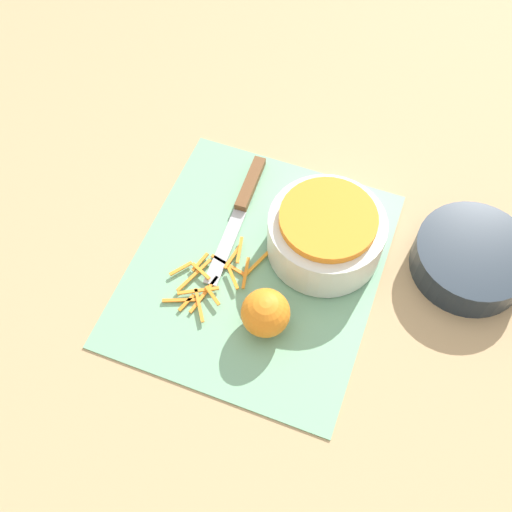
{
  "coord_description": "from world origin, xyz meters",
  "views": [
    {
      "loc": [
        0.44,
        0.17,
        0.82
      ],
      "look_at": [
        0.0,
        0.0,
        0.04
      ],
      "focal_mm": 42.0,
      "sensor_mm": 36.0,
      "label": 1
    }
  ],
  "objects_px": {
    "orange_left": "(265,313)",
    "knife": "(245,197)",
    "bowl_speckled": "(326,233)",
    "bowl_dark": "(471,258)"
  },
  "relations": [
    {
      "from": "bowl_dark",
      "to": "orange_left",
      "type": "bearing_deg",
      "value": -51.92
    },
    {
      "from": "bowl_speckled",
      "to": "knife",
      "type": "distance_m",
      "value": 0.16
    },
    {
      "from": "knife",
      "to": "orange_left",
      "type": "relative_size",
      "value": 3.54
    },
    {
      "from": "orange_left",
      "to": "knife",
      "type": "bearing_deg",
      "value": -151.51
    },
    {
      "from": "knife",
      "to": "orange_left",
      "type": "xyz_separation_m",
      "value": [
        0.2,
        0.11,
        0.03
      ]
    },
    {
      "from": "bowl_dark",
      "to": "orange_left",
      "type": "relative_size",
      "value": 2.47
    },
    {
      "from": "orange_left",
      "to": "bowl_speckled",
      "type": "bearing_deg",
      "value": 165.3
    },
    {
      "from": "bowl_speckled",
      "to": "knife",
      "type": "xyz_separation_m",
      "value": [
        -0.05,
        -0.15,
        -0.04
      ]
    },
    {
      "from": "bowl_dark",
      "to": "orange_left",
      "type": "distance_m",
      "value": 0.33
    },
    {
      "from": "bowl_dark",
      "to": "bowl_speckled",
      "type": "bearing_deg",
      "value": -77.56
    }
  ]
}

